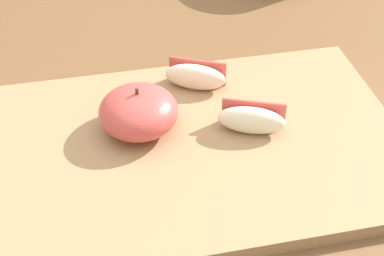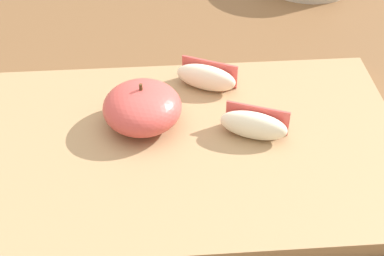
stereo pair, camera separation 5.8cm
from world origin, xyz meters
name	(u,v)px [view 1 (the left image)]	position (x,y,z in m)	size (l,w,h in m)	color
dining_table	(232,159)	(0.00, 0.00, 0.66)	(1.27, 0.97, 0.76)	brown
cutting_board	(192,148)	(-0.07, -0.08, 0.77)	(0.46, 0.29, 0.02)	#A37F56
apple_half_skin_up	(139,111)	(-0.12, -0.05, 0.80)	(0.09, 0.09, 0.05)	#D14C47
apple_wedge_near_knife	(251,120)	(-0.01, -0.08, 0.79)	(0.08, 0.05, 0.03)	#F4EACC
apple_wedge_middle	(195,76)	(-0.05, 0.01, 0.79)	(0.08, 0.05, 0.03)	#F4EACC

